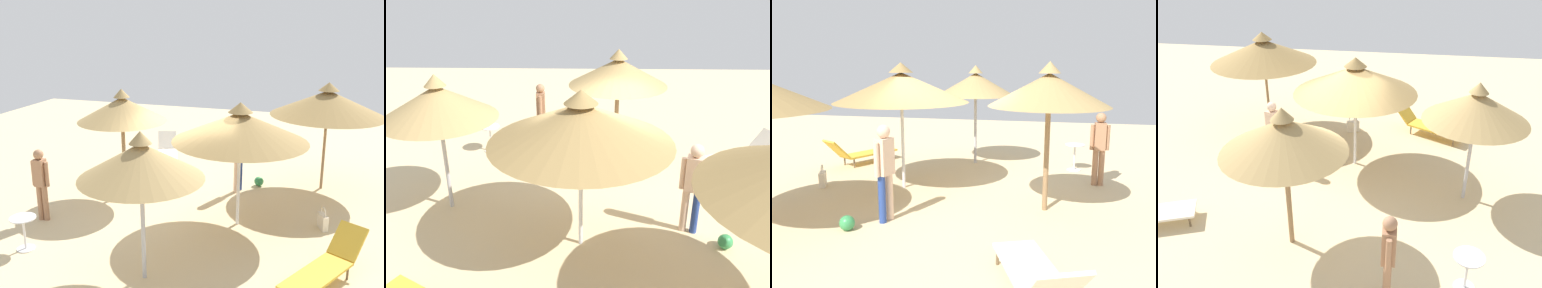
% 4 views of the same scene
% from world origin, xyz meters
% --- Properties ---
extents(ground, '(24.00, 24.00, 0.10)m').
position_xyz_m(ground, '(0.00, 0.00, -0.05)').
color(ground, beige).
extents(parasol_umbrella_far_left, '(2.24, 2.24, 2.82)m').
position_xyz_m(parasol_umbrella_far_left, '(1.93, -0.37, 2.30)').
color(parasol_umbrella_far_left, olive).
rests_on(parasol_umbrella_far_left, ground).
extents(parasol_umbrella_back, '(2.96, 2.96, 2.80)m').
position_xyz_m(parasol_umbrella_back, '(-1.23, 0.41, 2.27)').
color(parasol_umbrella_back, white).
rests_on(parasol_umbrella_back, ground).
extents(parasol_umbrella_near_left, '(2.18, 2.18, 2.74)m').
position_xyz_m(parasol_umbrella_near_left, '(-0.09, 3.06, 2.22)').
color(parasol_umbrella_near_left, '#B2B2B7').
rests_on(parasol_umbrella_near_left, ground).
extents(parasol_umbrella_near_right, '(2.96, 2.96, 2.91)m').
position_xyz_m(parasol_umbrella_near_right, '(-2.96, -2.44, 2.37)').
color(parasol_umbrella_near_right, olive).
rests_on(parasol_umbrella_near_right, ground).
extents(lounge_chair_center, '(1.49, 2.10, 0.81)m').
position_xyz_m(lounge_chair_center, '(-3.21, 2.24, 0.35)').
color(lounge_chair_center, gold).
rests_on(lounge_chair_center, ground).
extents(lounge_chair_far_right, '(1.25, 1.95, 0.78)m').
position_xyz_m(lounge_chair_far_right, '(1.90, -3.45, 0.33)').
color(lounge_chair_far_right, silver).
rests_on(lounge_chair_far_right, ground).
extents(person_standing_front, '(0.30, 0.46, 1.74)m').
position_xyz_m(person_standing_front, '(-0.82, -1.56, 1.01)').
color(person_standing_front, beige).
rests_on(person_standing_front, ground).
extents(person_standing_edge, '(0.43, 0.23, 1.69)m').
position_xyz_m(person_standing_edge, '(3.08, 1.55, 0.96)').
color(person_standing_edge, '#A57554').
rests_on(person_standing_edge, ground).
extents(handbag, '(0.26, 0.38, 0.52)m').
position_xyz_m(handbag, '(-3.09, 0.09, 0.19)').
color(handbag, beige).
rests_on(handbag, ground).
extents(side_table_round, '(0.52, 0.52, 0.70)m').
position_xyz_m(side_table_round, '(2.61, 2.85, 0.47)').
color(side_table_round, silver).
rests_on(side_table_round, ground).
extents(beach_ball, '(0.26, 0.26, 0.26)m').
position_xyz_m(beach_ball, '(-1.31, -2.10, 0.13)').
color(beach_ball, '#338C4C').
rests_on(beach_ball, ground).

